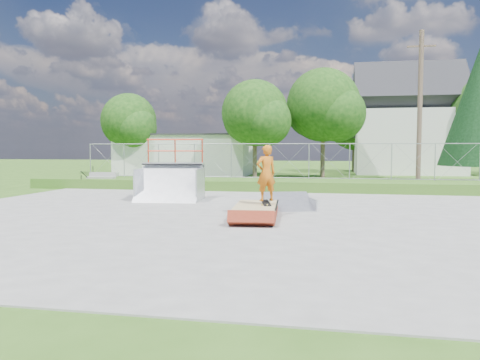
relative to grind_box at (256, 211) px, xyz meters
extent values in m
plane|color=#345B1A|center=(-0.92, -0.48, -0.19)|extent=(120.00, 120.00, 0.00)
cube|color=gray|center=(-0.92, -0.48, -0.17)|extent=(20.00, 16.00, 0.04)
cube|color=#345B1A|center=(-0.92, 9.02, 0.06)|extent=(24.00, 3.00, 0.50)
cube|color=maroon|center=(0.00, 0.00, -0.01)|extent=(1.44, 2.64, 0.36)
cube|color=tan|center=(0.00, 0.00, 0.18)|extent=(1.46, 2.66, 0.03)
cube|color=black|center=(0.28, 0.04, 0.23)|extent=(0.44, 0.82, 0.13)
imported|color=#C36314|center=(0.28, 0.04, 1.07)|extent=(0.73, 0.65, 1.67)
cube|color=silver|center=(-8.92, 21.52, 1.31)|extent=(10.00, 6.00, 3.00)
cube|color=silver|center=(8.08, 25.52, 2.31)|extent=(8.00, 6.00, 5.00)
cube|color=#27272B|center=(8.08, 25.52, 5.71)|extent=(8.40, 6.08, 6.08)
cylinder|color=brown|center=(6.58, 11.52, 3.81)|extent=(0.24, 0.24, 8.00)
cylinder|color=brown|center=(-2.92, 17.52, 1.03)|extent=(0.30, 0.30, 2.45)
sphere|color=#133A0F|center=(-2.92, 17.52, 4.22)|extent=(4.48, 4.48, 4.48)
sphere|color=#133A0F|center=(-2.08, 16.96, 3.66)|extent=(3.36, 3.36, 3.36)
cylinder|color=brown|center=(1.58, 19.52, 1.21)|extent=(0.30, 0.30, 2.80)
sphere|color=#133A0F|center=(1.58, 19.52, 4.85)|extent=(5.12, 5.12, 5.12)
sphere|color=#133A0F|center=(2.54, 18.88, 4.21)|extent=(3.84, 3.84, 3.84)
cylinder|color=brown|center=(-12.92, 19.52, 0.95)|extent=(0.30, 0.30, 2.27)
sphere|color=#133A0F|center=(-12.92, 19.52, 3.90)|extent=(4.16, 4.16, 4.16)
sphere|color=#133A0F|center=(-12.14, 19.00, 3.38)|extent=(3.12, 3.12, 3.12)
cylinder|color=brown|center=(4.08, 27.52, 0.86)|extent=(0.30, 0.30, 2.10)
sphere|color=#133A0F|center=(4.08, 27.52, 3.59)|extent=(3.84, 3.84, 3.84)
sphere|color=#133A0F|center=(4.80, 27.04, 3.11)|extent=(2.88, 2.88, 2.88)
camera|label=1|loc=(2.20, -13.78, 1.91)|focal=35.00mm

